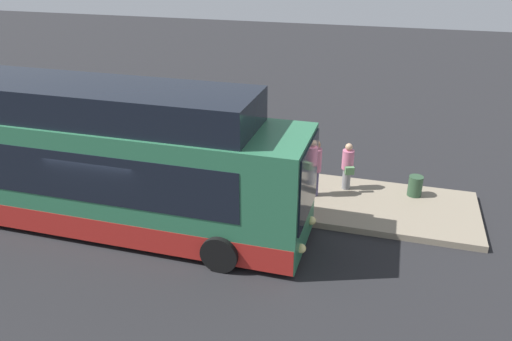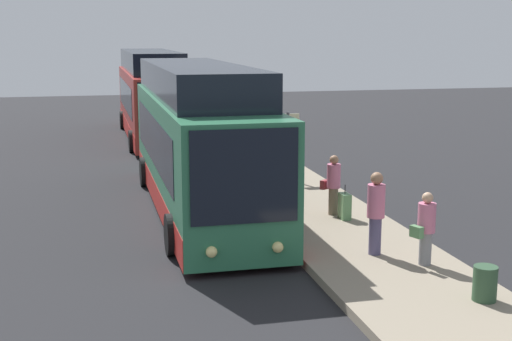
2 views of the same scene
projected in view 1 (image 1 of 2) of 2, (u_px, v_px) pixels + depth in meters
name	position (u px, v px, depth m)	size (l,w,h in m)	color
ground	(120.00, 229.00, 14.31)	(80.00, 80.00, 0.00)	#232326
platform	(168.00, 179.00, 17.09)	(20.00, 3.27, 0.19)	gray
bus_lead	(95.00, 164.00, 13.90)	(11.94, 2.85, 4.14)	#2D704C
passenger_boarding	(315.00, 166.00, 15.37)	(0.51, 0.51, 1.85)	#4C476B
passenger_waiting	(348.00, 165.00, 15.85)	(0.50, 0.62, 1.57)	gray
passenger_with_bags	(211.00, 154.00, 16.55)	(0.62, 0.57, 1.62)	#6B604C
suitcase	(228.00, 169.00, 16.77)	(0.42, 0.23, 0.92)	#598C59
sign_post	(86.00, 124.00, 17.56)	(0.10, 0.77, 2.26)	#4C4C51
trash_bin	(415.00, 186.00, 15.64)	(0.44, 0.44, 0.65)	#2D4C33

